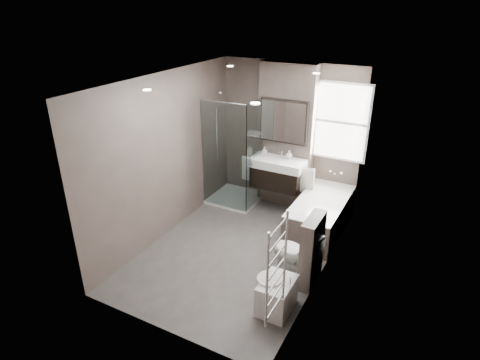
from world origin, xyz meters
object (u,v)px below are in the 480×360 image
Objects in this scene: bathtub at (320,214)px; bidet at (276,295)px; toilet at (295,254)px; vanity at (277,173)px.

bidet is (0.09, -2.06, -0.09)m from bathtub.
toilet is (0.05, -1.32, 0.04)m from bathtub.
bidet is at bearing 17.55° from toilet.
toilet is 1.30× the size of bidet.
bathtub is 1.32m from toilet.
vanity is 1.95m from toilet.
toilet is at bearing -88.05° from bathtub.
vanity is 1.34× the size of toilet.
bathtub is at bearing -163.90° from toilet.
bathtub reaches higher than bidet.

